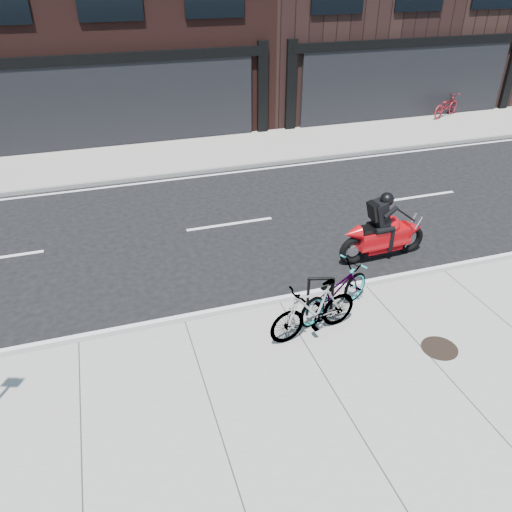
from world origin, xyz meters
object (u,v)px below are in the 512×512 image
object	(u,v)px
motorcycle	(387,231)
manhole_cover	(439,348)
bicycle_rear	(314,309)
bicycle_far	(446,106)
bicycle_front	(334,291)
bike_rack	(320,293)

from	to	relation	value
motorcycle	manhole_cover	size ratio (longest dim) A/B	3.50
bicycle_rear	motorcycle	bearing A→B (deg)	118.78
bicycle_far	bicycle_rear	bearing A→B (deg)	111.04
bicycle_rear	motorcycle	world-z (taller)	motorcycle
bicycle_front	bicycle_rear	distance (m)	0.81
bicycle_rear	bicycle_far	distance (m)	16.78
bike_rack	bicycle_front	bearing A→B (deg)	0.00
bicycle_rear	bike_rack	bearing A→B (deg)	134.55
bike_rack	motorcycle	bearing A→B (deg)	35.21
motorcycle	bicycle_far	size ratio (longest dim) A/B	1.25
bike_rack	manhole_cover	world-z (taller)	bike_rack
bike_rack	manhole_cover	xyz separation A→B (m)	(1.70, -1.60, -0.52)
motorcycle	bicycle_far	bearing A→B (deg)	45.35
bicycle_front	bicycle_rear	xyz separation A→B (m)	(-0.65, -0.47, 0.05)
bike_rack	bicycle_front	size ratio (longest dim) A/B	0.47
bicycle_front	manhole_cover	size ratio (longest dim) A/B	2.91
bicycle_rear	manhole_cover	size ratio (longest dim) A/B	2.79
bicycle_far	manhole_cover	xyz separation A→B (m)	(-9.60, -13.20, -0.48)
bicycle_rear	manhole_cover	world-z (taller)	bicycle_rear
motorcycle	bicycle_far	distance (m)	13.16
bike_rack	motorcycle	distance (m)	3.11
motorcycle	manhole_cover	distance (m)	3.54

